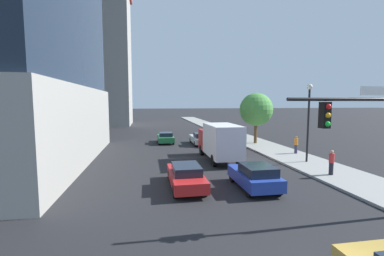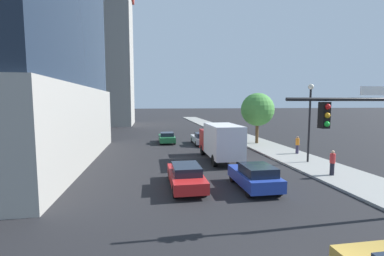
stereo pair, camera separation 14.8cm
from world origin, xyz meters
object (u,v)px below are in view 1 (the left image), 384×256
at_px(car_red, 186,176).
at_px(construction_building, 93,46).
at_px(street_tree, 256,110).
at_px(pedestrian_orange_shirt, 296,145).
at_px(pedestrian_red_shirt, 331,162).
at_px(car_silver, 200,139).
at_px(car_green, 166,138).
at_px(box_truck, 220,140).
at_px(street_lamp, 309,112).
at_px(car_blue, 255,176).
at_px(traffic_light_pole, 372,127).

bearing_deg(car_red, construction_building, 106.49).
height_order(street_tree, pedestrian_orange_shirt, street_tree).
distance_m(street_tree, pedestrian_red_shirt, 14.22).
height_order(car_silver, car_red, car_silver).
bearing_deg(car_red, car_green, 90.00).
height_order(car_silver, box_truck, box_truck).
bearing_deg(construction_building, pedestrian_red_shirt, -62.49).
bearing_deg(pedestrian_red_shirt, street_lamp, 79.36).
bearing_deg(car_silver, car_green, 154.99).
bearing_deg(construction_building, car_blue, -69.47).
height_order(car_blue, pedestrian_red_shirt, pedestrian_red_shirt).
distance_m(construction_building, street_lamp, 49.26).
xyz_separation_m(construction_building, car_blue, (17.33, -46.27, -16.28)).
xyz_separation_m(construction_building, box_truck, (17.33, -38.84, -15.28)).
xyz_separation_m(street_tree, box_truck, (-6.60, -7.84, -2.38)).
relative_size(street_lamp, car_green, 1.46).
relative_size(construction_building, car_green, 9.16).
bearing_deg(car_blue, street_lamp, 37.87).
xyz_separation_m(construction_building, pedestrian_orange_shirt, (25.16, -37.66, -16.04)).
xyz_separation_m(car_red, pedestrian_orange_shirt, (11.72, 7.72, 0.29)).
relative_size(car_silver, car_blue, 1.10).
relative_size(street_tree, car_red, 1.25).
bearing_deg(car_red, car_silver, 75.75).
height_order(box_truck, pedestrian_red_shirt, box_truck).
bearing_deg(pedestrian_orange_shirt, car_silver, 135.73).
height_order(street_lamp, car_silver, street_lamp).
bearing_deg(traffic_light_pole, car_green, 107.18).
height_order(car_blue, pedestrian_orange_shirt, pedestrian_orange_shirt).
height_order(construction_building, street_tree, construction_building).
relative_size(street_lamp, pedestrian_orange_shirt, 3.81).
relative_size(car_blue, box_truck, 0.60).
bearing_deg(construction_building, car_red, -73.51).
xyz_separation_m(street_tree, car_silver, (-6.60, 0.96, -3.43)).
bearing_deg(box_truck, pedestrian_red_shirt, -44.95).
bearing_deg(traffic_light_pole, construction_building, 111.89).
bearing_deg(car_blue, pedestrian_orange_shirt, 47.75).
relative_size(construction_building, street_lamp, 6.27).
distance_m(construction_building, box_truck, 45.19).
relative_size(car_silver, car_green, 1.03).
height_order(construction_building, car_silver, construction_building).
relative_size(car_silver, pedestrian_red_shirt, 2.66).
relative_size(traffic_light_pole, car_green, 1.37).
relative_size(street_lamp, box_truck, 0.94).
height_order(street_lamp, pedestrian_orange_shirt, street_lamp).
height_order(traffic_light_pole, car_blue, traffic_light_pole).
bearing_deg(car_red, car_blue, -12.88).
bearing_deg(pedestrian_red_shirt, construction_building, 117.51).
bearing_deg(pedestrian_red_shirt, box_truck, 135.05).
bearing_deg(construction_building, pedestrian_orange_shirt, -56.26).
bearing_deg(street_lamp, pedestrian_red_shirt, -100.64).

